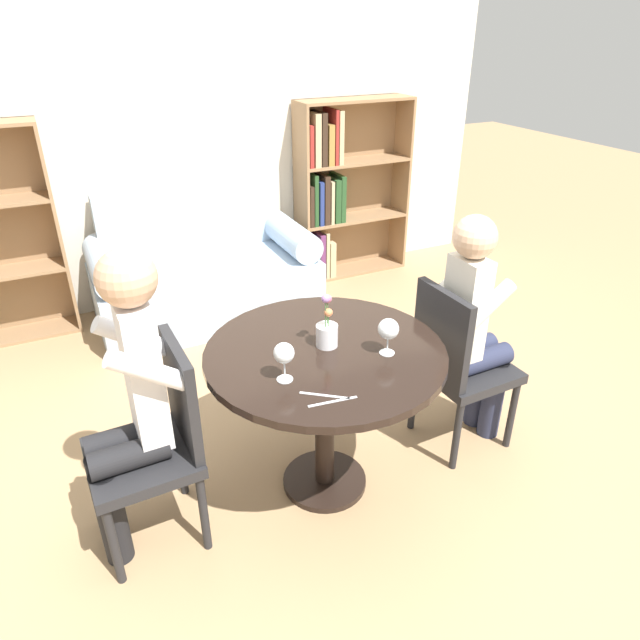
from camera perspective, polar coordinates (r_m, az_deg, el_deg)
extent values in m
plane|color=tan|center=(2.88, 0.45, -15.92)|extent=(16.00, 16.00, 0.00)
cube|color=silver|center=(4.42, -14.41, 18.87)|extent=(5.20, 0.05, 2.70)
cylinder|color=black|center=(2.42, 0.52, -3.37)|extent=(1.03, 1.03, 0.03)
cylinder|color=black|center=(2.63, 0.48, -10.08)|extent=(0.09, 0.09, 0.69)
cylinder|color=black|center=(2.87, 0.46, -15.71)|extent=(0.40, 0.40, 0.03)
cube|color=#9EB2C6|center=(4.30, -11.19, 2.97)|extent=(1.56, 0.80, 0.42)
cube|color=#9EB2C6|center=(4.42, -12.90, 9.94)|extent=(1.34, 0.16, 0.50)
cylinder|color=#9EB2C6|center=(4.08, -20.69, 5.15)|extent=(0.22, 0.72, 0.22)
cylinder|color=#9EB2C6|center=(4.37, -3.05, 8.46)|extent=(0.22, 0.72, 0.22)
cube|color=#93704C|center=(4.28, -24.69, 8.17)|extent=(0.02, 0.28, 1.44)
cube|color=#93704C|center=(4.57, -28.69, -1.42)|extent=(0.91, 0.28, 0.02)
cube|color=#93704C|center=(4.97, 2.55, 13.18)|extent=(0.96, 0.02, 1.44)
cube|color=#93704C|center=(4.66, -1.87, 12.17)|extent=(0.02, 0.28, 1.44)
cube|color=#93704C|center=(5.10, 8.02, 13.33)|extent=(0.02, 0.28, 1.44)
cube|color=#93704C|center=(5.09, 3.07, 5.11)|extent=(0.91, 0.28, 0.02)
cube|color=#93704C|center=(4.93, 3.21, 10.17)|extent=(0.91, 0.28, 0.02)
cube|color=#93704C|center=(4.80, 3.37, 15.54)|extent=(0.91, 0.28, 0.02)
cube|color=#93704C|center=(4.72, 3.54, 21.14)|extent=(0.91, 0.28, 0.02)
cube|color=navy|center=(4.84, -1.24, 6.10)|extent=(0.04, 0.23, 0.32)
cube|color=#234723|center=(4.87, -0.73, 6.12)|extent=(0.04, 0.23, 0.31)
cube|color=#602D5B|center=(4.87, -0.25, 6.63)|extent=(0.05, 0.23, 0.39)
cube|color=tan|center=(4.89, 0.24, 6.78)|extent=(0.03, 0.23, 0.40)
cube|color=tan|center=(4.92, 0.75, 6.38)|extent=(0.05, 0.23, 0.31)
cube|color=#332319|center=(4.69, -1.34, 11.49)|extent=(0.03, 0.23, 0.33)
cube|color=#234723|center=(4.69, -0.91, 12.05)|extent=(0.03, 0.23, 0.41)
cube|color=navy|center=(4.72, -0.38, 11.77)|extent=(0.04, 0.23, 0.35)
cube|color=#332319|center=(4.73, 0.17, 12.08)|extent=(0.05, 0.23, 0.39)
cube|color=tan|center=(4.76, 0.69, 11.88)|extent=(0.03, 0.23, 0.35)
cube|color=#234723|center=(4.78, 1.25, 11.99)|extent=(0.05, 0.23, 0.35)
cube|color=#234723|center=(4.80, 1.78, 12.19)|extent=(0.04, 0.23, 0.38)
cube|color=maroon|center=(4.57, -1.42, 17.08)|extent=(0.03, 0.23, 0.31)
cube|color=tan|center=(4.59, -0.78, 17.64)|extent=(0.05, 0.23, 0.39)
cube|color=#332319|center=(4.61, -0.14, 17.71)|extent=(0.04, 0.23, 0.40)
cube|color=olive|center=(4.65, 0.55, 17.23)|extent=(0.05, 0.23, 0.31)
cube|color=maroon|center=(4.66, 1.09, 17.91)|extent=(0.03, 0.23, 0.41)
cube|color=tan|center=(4.67, 1.54, 17.88)|extent=(0.04, 0.23, 0.40)
cylinder|color=#232326|center=(2.75, -21.21, -15.18)|extent=(0.04, 0.04, 0.40)
cylinder|color=#232326|center=(2.49, -19.92, -20.43)|extent=(0.04, 0.04, 0.40)
cylinder|color=#232326|center=(2.77, -13.79, -13.39)|extent=(0.04, 0.04, 0.40)
cylinder|color=#232326|center=(2.51, -11.55, -18.34)|extent=(0.04, 0.04, 0.40)
cube|color=#232326|center=(2.47, -17.36, -13.02)|extent=(0.43, 0.43, 0.05)
cube|color=#232326|center=(2.34, -13.69, -7.23)|extent=(0.05, 0.38, 0.45)
cylinder|color=#232326|center=(3.11, 18.62, -8.96)|extent=(0.04, 0.04, 0.40)
cylinder|color=#232326|center=(3.31, 14.34, -5.81)|extent=(0.04, 0.04, 0.40)
cylinder|color=#232326|center=(2.90, 13.50, -11.18)|extent=(0.04, 0.04, 0.40)
cylinder|color=#232326|center=(3.11, 9.31, -7.62)|extent=(0.04, 0.04, 0.40)
cube|color=#232326|center=(2.98, 14.45, -4.82)|extent=(0.43, 0.43, 0.05)
cube|color=#232326|center=(2.74, 12.05, -1.48)|extent=(0.05, 0.38, 0.45)
cylinder|color=black|center=(2.64, -20.48, -16.42)|extent=(0.11, 0.11, 0.45)
cylinder|color=black|center=(2.56, -20.07, -18.04)|extent=(0.11, 0.11, 0.45)
cylinder|color=black|center=(2.46, -19.02, -11.22)|extent=(0.30, 0.12, 0.11)
cylinder|color=black|center=(2.38, -18.52, -12.77)|extent=(0.30, 0.12, 0.11)
cube|color=white|center=(2.25, -17.22, -5.38)|extent=(0.13, 0.20, 0.59)
cylinder|color=white|center=(2.32, -18.28, -1.58)|extent=(0.29, 0.08, 0.23)
cylinder|color=white|center=(2.09, -16.84, -4.86)|extent=(0.29, 0.08, 0.23)
sphere|color=tan|center=(2.07, -18.79, 4.03)|extent=(0.21, 0.21, 0.21)
cylinder|color=#282D47|center=(3.15, 16.87, -7.55)|extent=(0.11, 0.11, 0.45)
cylinder|color=#282D47|center=(3.21, 15.55, -6.57)|extent=(0.11, 0.11, 0.45)
cylinder|color=#282D47|center=(2.94, 16.03, -3.82)|extent=(0.30, 0.12, 0.11)
cylinder|color=#282D47|center=(3.00, 14.64, -2.86)|extent=(0.30, 0.12, 0.11)
cube|color=silver|center=(2.77, 14.33, 0.90)|extent=(0.13, 0.20, 0.53)
cylinder|color=silver|center=(2.65, 16.41, 1.27)|extent=(0.29, 0.08, 0.23)
cylinder|color=silver|center=(2.83, 12.77, 3.49)|extent=(0.29, 0.08, 0.23)
sphere|color=beige|center=(2.63, 15.27, 8.01)|extent=(0.20, 0.20, 0.20)
cylinder|color=white|center=(2.23, -3.53, -5.93)|extent=(0.06, 0.06, 0.00)
cylinder|color=white|center=(2.21, -3.57, -4.97)|extent=(0.01, 0.01, 0.08)
sphere|color=white|center=(2.17, -3.63, -3.31)|extent=(0.08, 0.08, 0.08)
sphere|color=maroon|center=(2.17, -3.62, -3.54)|extent=(0.06, 0.06, 0.06)
cylinder|color=white|center=(2.41, 6.70, -3.27)|extent=(0.06, 0.06, 0.00)
cylinder|color=white|center=(2.39, 6.76, -2.44)|extent=(0.01, 0.01, 0.08)
sphere|color=white|center=(2.35, 6.86, -0.89)|extent=(0.09, 0.09, 0.09)
sphere|color=beige|center=(2.36, 6.84, -1.13)|extent=(0.06, 0.06, 0.06)
cylinder|color=silver|center=(2.42, 0.70, -1.56)|extent=(0.09, 0.09, 0.10)
cylinder|color=#4C7A42|center=(2.39, 0.76, 0.89)|extent=(0.01, 0.01, 0.12)
sphere|color=#D16684|center=(2.36, 0.77, 2.14)|extent=(0.04, 0.04, 0.04)
cylinder|color=#4C7A42|center=(2.36, 0.56, 0.71)|extent=(0.01, 0.00, 0.13)
sphere|color=#9E70B2|center=(2.33, 0.57, 2.15)|extent=(0.04, 0.04, 0.04)
cylinder|color=#4C7A42|center=(2.38, 0.84, 0.05)|extent=(0.00, 0.00, 0.07)
sphere|color=#E07F4C|center=(2.36, 0.85, 0.75)|extent=(0.04, 0.04, 0.04)
cube|color=silver|center=(2.11, 1.29, -8.16)|extent=(0.19, 0.04, 0.00)
cube|color=silver|center=(2.14, 0.46, -7.55)|extent=(0.16, 0.12, 0.00)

